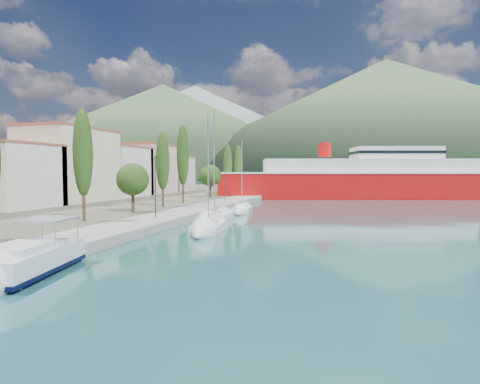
% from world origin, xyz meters
% --- Properties ---
extents(ground, '(1400.00, 1400.00, 0.00)m').
position_xyz_m(ground, '(0.00, 120.00, 0.00)').
color(ground, '#205053').
extents(quay, '(5.00, 88.00, 0.80)m').
position_xyz_m(quay, '(-9.00, 26.00, 0.40)').
color(quay, gray).
rests_on(quay, ground).
extents(land_strip, '(70.00, 148.00, 0.70)m').
position_xyz_m(land_strip, '(-47.00, 36.00, 0.35)').
color(land_strip, '#565644').
rests_on(land_strip, ground).
extents(hills_far, '(1480.00, 900.00, 180.00)m').
position_xyz_m(hills_far, '(138.59, 618.73, 77.39)').
color(hills_far, slate).
rests_on(hills_far, ground).
extents(hills_near, '(1010.00, 520.00, 115.00)m').
position_xyz_m(hills_near, '(98.04, 372.50, 49.18)').
color(hills_near, '#435A38').
rests_on(hills_near, ground).
extents(town_buildings, '(9.20, 69.20, 11.30)m').
position_xyz_m(town_buildings, '(-32.00, 36.91, 5.57)').
color(town_buildings, beige).
rests_on(town_buildings, land_strip).
extents(tree_row, '(3.83, 64.60, 11.55)m').
position_xyz_m(tree_row, '(-14.24, 32.62, 5.97)').
color(tree_row, '#47301E').
rests_on(tree_row, land_strip).
extents(lamp_posts, '(0.15, 45.93, 6.06)m').
position_xyz_m(lamp_posts, '(-9.00, 14.83, 4.08)').
color(lamp_posts, '#2D2D33').
rests_on(lamp_posts, quay).
extents(motor_cruiser, '(4.70, 9.93, 3.53)m').
position_xyz_m(motor_cruiser, '(-5.99, -5.79, 0.58)').
color(motor_cruiser, black).
rests_on(motor_cruiser, ground).
extents(sailboat_near, '(3.36, 8.18, 11.41)m').
position_xyz_m(sailboat_near, '(-2.24, 10.72, 0.31)').
color(sailboat_near, silver).
rests_on(sailboat_near, ground).
extents(sailboat_mid, '(2.55, 8.97, 12.83)m').
position_xyz_m(sailboat_mid, '(-4.35, 17.68, 0.31)').
color(sailboat_mid, silver).
rests_on(sailboat_mid, ground).
extents(sailboat_far, '(3.14, 7.19, 10.22)m').
position_xyz_m(sailboat_far, '(-3.72, 27.42, 0.29)').
color(sailboat_far, silver).
rests_on(sailboat_far, ground).
extents(ferry, '(60.03, 27.07, 11.68)m').
position_xyz_m(ferry, '(12.44, 63.22, 3.55)').
color(ferry, red).
rests_on(ferry, ground).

